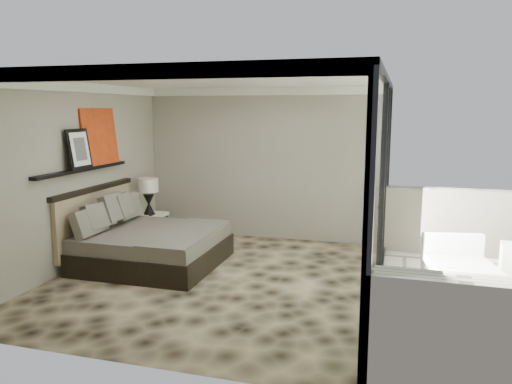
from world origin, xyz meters
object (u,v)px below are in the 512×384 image
(nightstand, at_px, (149,226))
(table_lamp, at_px, (148,191))
(bed, at_px, (147,243))
(lounger, at_px, (468,282))

(nightstand, xyz_separation_m, table_lamp, (0.03, -0.03, 0.66))
(bed, bearing_deg, nightstand, 117.18)
(table_lamp, bearing_deg, lounger, -14.13)
(nightstand, height_order, table_lamp, table_lamp)
(table_lamp, xyz_separation_m, lounger, (5.28, -1.33, -0.73))
(table_lamp, distance_m, lounger, 5.49)
(nightstand, height_order, lounger, lounger)
(lounger, bearing_deg, nightstand, 154.24)
(nightstand, relative_size, table_lamp, 0.84)
(bed, xyz_separation_m, nightstand, (-0.64, 1.25, -0.06))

